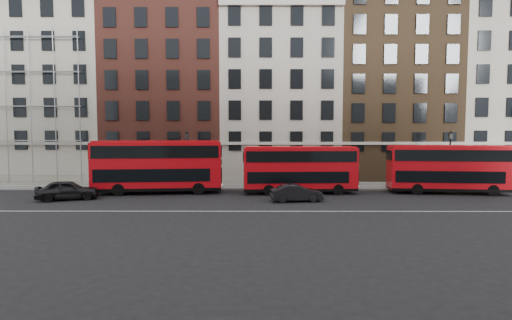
{
  "coord_description": "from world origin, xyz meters",
  "views": [
    {
      "loc": [
        -2.46,
        -28.7,
        5.36
      ],
      "look_at": [
        -2.58,
        5.0,
        3.0
      ],
      "focal_mm": 28.0,
      "sensor_mm": 36.0,
      "label": 1
    }
  ],
  "objects_px": {
    "bus_b": "(158,165)",
    "bus_d": "(448,168)",
    "bus_c": "(299,168)",
    "car_rear": "(68,190)",
    "car_front": "(296,193)"
  },
  "relations": [
    {
      "from": "bus_d",
      "to": "car_rear",
      "type": "relative_size",
      "value": 2.22
    },
    {
      "from": "bus_d",
      "to": "bus_c",
      "type": "bearing_deg",
      "value": -173.77
    },
    {
      "from": "bus_c",
      "to": "car_rear",
      "type": "relative_size",
      "value": 2.15
    },
    {
      "from": "bus_c",
      "to": "bus_d",
      "type": "distance_m",
      "value": 12.96
    },
    {
      "from": "bus_c",
      "to": "car_rear",
      "type": "distance_m",
      "value": 19.06
    },
    {
      "from": "bus_b",
      "to": "bus_d",
      "type": "relative_size",
      "value": 1.09
    },
    {
      "from": "bus_c",
      "to": "car_front",
      "type": "distance_m",
      "value": 4.39
    },
    {
      "from": "bus_b",
      "to": "bus_c",
      "type": "distance_m",
      "value": 12.38
    },
    {
      "from": "bus_d",
      "to": "car_front",
      "type": "xyz_separation_m",
      "value": [
        -13.58,
        -4.06,
        -1.61
      ]
    },
    {
      "from": "bus_c",
      "to": "car_rear",
      "type": "height_order",
      "value": "bus_c"
    },
    {
      "from": "bus_b",
      "to": "bus_d",
      "type": "distance_m",
      "value": 25.33
    },
    {
      "from": "bus_c",
      "to": "car_front",
      "type": "xyz_separation_m",
      "value": [
        -0.63,
        -4.06,
        -1.55
      ]
    },
    {
      "from": "bus_b",
      "to": "car_rear",
      "type": "distance_m",
      "value": 7.37
    },
    {
      "from": "bus_b",
      "to": "car_front",
      "type": "height_order",
      "value": "bus_b"
    },
    {
      "from": "car_rear",
      "to": "bus_b",
      "type": "bearing_deg",
      "value": -81.51
    }
  ]
}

